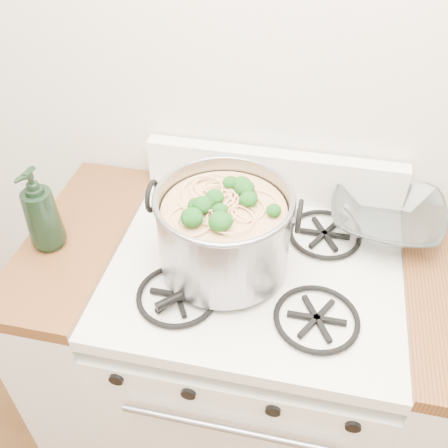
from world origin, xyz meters
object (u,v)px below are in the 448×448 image
at_px(stock_pot, 224,231).
at_px(bottle, 40,209).
at_px(glass_bowl, 385,221).
at_px(gas_range, 249,365).
at_px(spatula, 245,264).

bearing_deg(stock_pot, bottle, -176.43).
height_order(glass_bowl, bottle, bottle).
height_order(gas_range, bottle, bottle).
relative_size(stock_pot, bottle, 1.51).
height_order(gas_range, spatula, spatula).
relative_size(gas_range, bottle, 3.81).
distance_m(gas_range, glass_bowl, 0.64).
xyz_separation_m(spatula, bottle, (-0.53, -0.02, 0.11)).
bearing_deg(spatula, stock_pot, -144.66).
height_order(gas_range, stock_pot, stock_pot).
height_order(spatula, glass_bowl, glass_bowl).
height_order(gas_range, glass_bowl, glass_bowl).
xyz_separation_m(gas_range, glass_bowl, (0.33, 0.21, 0.50)).
relative_size(gas_range, glass_bowl, 7.53).
xyz_separation_m(stock_pot, glass_bowl, (0.41, 0.23, -0.09)).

